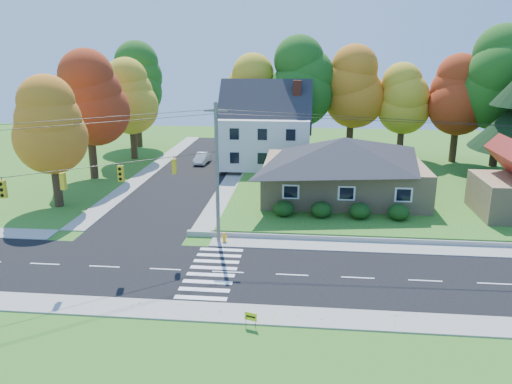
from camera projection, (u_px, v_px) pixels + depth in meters
ground at (228, 272)px, 31.10m from camera, size 120.00×120.00×0.00m
road_main at (228, 272)px, 31.10m from camera, size 90.00×8.00×0.02m
road_cross at (194, 171)px, 56.74m from camera, size 8.00×44.00×0.02m
sidewalk_north at (239, 242)px, 35.87m from camera, size 90.00×2.00×0.08m
sidewalk_south at (213, 312)px, 26.31m from camera, size 90.00×2.00×0.08m
lawn at (389, 186)px, 49.85m from camera, size 30.00×30.00×0.50m
ranch_house at (343, 166)px, 44.72m from camera, size 14.60×10.60×5.40m
colonial_house at (266, 130)px, 56.60m from camera, size 10.40×8.40×9.60m
hedge_row at (341, 210)px, 39.43m from camera, size 10.70×1.70×1.27m
traffic_infrastructure at (228, 187)px, 30.99m from camera, size 38.10×10.66×10.00m
tree_lot_0 at (253, 92)px, 61.51m from camera, size 6.72×6.72×12.51m
tree_lot_1 at (302, 82)px, 59.61m from camera, size 7.84×7.84×14.60m
tree_lot_2 at (352, 87)px, 60.16m from camera, size 7.28×7.28×13.56m
tree_lot_3 at (404, 99)px, 58.99m from camera, size 6.16×6.16×11.47m
tree_lot_4 at (459, 95)px, 57.27m from camera, size 6.72×6.72×12.51m
tree_lot_5 at (504, 79)px, 54.43m from camera, size 8.40×8.40×15.64m
tree_west_0 at (50, 126)px, 42.25m from camera, size 6.16×6.16×11.47m
tree_west_1 at (88, 99)px, 51.55m from camera, size 7.28×7.28×13.56m
tree_west_2 at (130, 96)px, 61.19m from camera, size 6.72×6.72×12.51m
tree_west_3 at (136, 81)px, 68.67m from camera, size 7.84×7.84×14.60m
white_car at (202, 158)px, 60.45m from camera, size 1.56×3.95×1.28m
fire_hydrant at (224, 238)px, 35.83m from camera, size 0.43×0.34×0.76m
yard_sign at (251, 317)px, 24.80m from camera, size 0.63×0.22×0.82m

